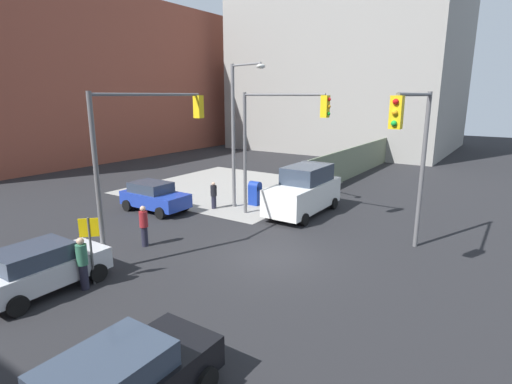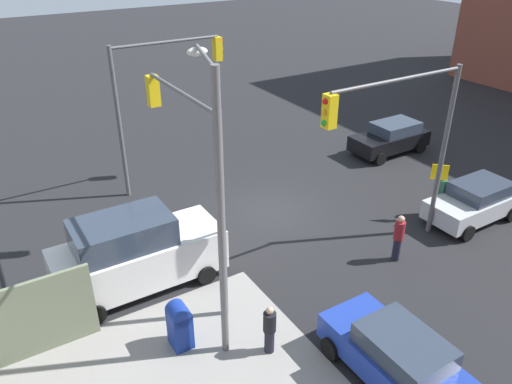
# 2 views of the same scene
# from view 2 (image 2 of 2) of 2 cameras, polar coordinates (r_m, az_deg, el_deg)

# --- Properties ---
(ground_plane) EXTENTS (120.00, 120.00, 0.00)m
(ground_plane) POSITION_cam_2_polar(r_m,az_deg,el_deg) (20.83, 1.50, -2.25)
(ground_plane) COLOR black
(traffic_signal_nw_corner) EXTENTS (5.79, 0.36, 6.50)m
(traffic_signal_nw_corner) POSITION_cam_2_polar(r_m,az_deg,el_deg) (17.12, 16.55, 6.85)
(traffic_signal_nw_corner) COLOR #59595B
(traffic_signal_nw_corner) RESTS_ON ground
(traffic_signal_se_corner) EXTENTS (5.03, 0.36, 6.50)m
(traffic_signal_se_corner) POSITION_cam_2_polar(r_m,az_deg,el_deg) (21.67, -10.94, 11.74)
(traffic_signal_se_corner) COLOR #59595B
(traffic_signal_se_corner) RESTS_ON ground
(traffic_signal_ne_corner) EXTENTS (0.36, 4.90, 6.50)m
(traffic_signal_ne_corner) POSITION_cam_2_polar(r_m,az_deg,el_deg) (14.74, -7.42, 4.14)
(traffic_signal_ne_corner) COLOR #59595B
(traffic_signal_ne_corner) RESTS_ON ground
(street_lamp_corner) EXTENTS (1.06, 2.58, 8.00)m
(street_lamp_corner) POSITION_cam_2_polar(r_m,az_deg,el_deg) (12.19, -4.44, -0.51)
(street_lamp_corner) COLOR slate
(street_lamp_corner) RESTS_ON ground
(warning_sign_two_way) EXTENTS (0.48, 0.48, 2.40)m
(warning_sign_two_way) POSITION_cam_2_polar(r_m,az_deg,el_deg) (20.90, 20.08, 1.12)
(warning_sign_two_way) COLOR #4C4C4C
(warning_sign_two_way) RESTS_ON ground
(mailbox_blue) EXTENTS (0.56, 0.64, 1.43)m
(mailbox_blue) POSITION_cam_2_polar(r_m,az_deg,el_deg) (14.47, -8.71, -14.72)
(mailbox_blue) COLOR navy
(mailbox_blue) RESTS_ON ground
(hatchback_black) EXTENTS (4.19, 2.02, 1.62)m
(hatchback_black) POSITION_cam_2_polar(r_m,az_deg,el_deg) (26.96, 15.14, 6.05)
(hatchback_black) COLOR black
(hatchback_black) RESTS_ON ground
(coupe_blue) EXTENTS (2.02, 3.93, 1.62)m
(coupe_blue) POSITION_cam_2_polar(r_m,az_deg,el_deg) (13.87, 15.56, -17.49)
(coupe_blue) COLOR #1E389E
(coupe_blue) RESTS_ON ground
(coupe_silver) EXTENTS (3.99, 2.02, 1.62)m
(coupe_silver) POSITION_cam_2_polar(r_m,az_deg,el_deg) (21.69, 23.71, -0.99)
(coupe_silver) COLOR #B7BABF
(coupe_silver) RESTS_ON ground
(van_white_delivery) EXTENTS (5.40, 2.32, 2.62)m
(van_white_delivery) POSITION_cam_2_polar(r_m,az_deg,el_deg) (16.54, -13.55, -6.78)
(van_white_delivery) COLOR white
(van_white_delivery) RESTS_ON ground
(pedestrian_crossing) EXTENTS (0.36, 0.36, 1.57)m
(pedestrian_crossing) POSITION_cam_2_polar(r_m,az_deg,el_deg) (14.12, 1.56, -15.39)
(pedestrian_crossing) COLOR black
(pedestrian_crossing) RESTS_ON ground
(pedestrian_waiting) EXTENTS (0.36, 0.36, 1.80)m
(pedestrian_waiting) POSITION_cam_2_polar(r_m,az_deg,el_deg) (18.15, 15.96, -4.99)
(pedestrian_waiting) COLOR maroon
(pedestrian_waiting) RESTS_ON ground
(pedestrian_walking_north) EXTENTS (0.36, 0.36, 1.83)m
(pedestrian_walking_north) POSITION_cam_2_polar(r_m,az_deg,el_deg) (21.52, 20.33, -0.18)
(pedestrian_walking_north) COLOR #2D664C
(pedestrian_walking_north) RESTS_ON ground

